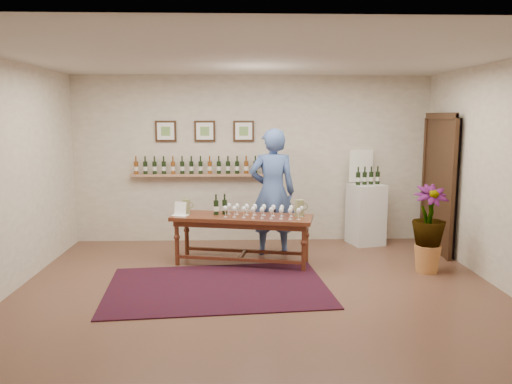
{
  "coord_description": "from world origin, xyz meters",
  "views": [
    {
      "loc": [
        -0.23,
        -5.94,
        2.13
      ],
      "look_at": [
        0.0,
        0.8,
        1.1
      ],
      "focal_mm": 35.0,
      "sensor_mm": 36.0,
      "label": 1
    }
  ],
  "objects_px": {
    "person": "(272,192)",
    "tasting_table": "(242,223)",
    "display_pedestal": "(366,214)",
    "potted_plant": "(429,229)"
  },
  "relations": [
    {
      "from": "display_pedestal",
      "to": "potted_plant",
      "type": "bearing_deg",
      "value": -73.5
    },
    {
      "from": "potted_plant",
      "to": "person",
      "type": "height_order",
      "value": "person"
    },
    {
      "from": "tasting_table",
      "to": "display_pedestal",
      "type": "relative_size",
      "value": 2.07
    },
    {
      "from": "tasting_table",
      "to": "display_pedestal",
      "type": "xyz_separation_m",
      "value": [
        2.08,
        1.09,
        -0.1
      ]
    },
    {
      "from": "tasting_table",
      "to": "potted_plant",
      "type": "height_order",
      "value": "potted_plant"
    },
    {
      "from": "display_pedestal",
      "to": "person",
      "type": "height_order",
      "value": "person"
    },
    {
      "from": "display_pedestal",
      "to": "potted_plant",
      "type": "relative_size",
      "value": 0.97
    },
    {
      "from": "display_pedestal",
      "to": "person",
      "type": "xyz_separation_m",
      "value": [
        -1.61,
        -0.57,
        0.47
      ]
    },
    {
      "from": "person",
      "to": "tasting_table",
      "type": "bearing_deg",
      "value": 46.65
    },
    {
      "from": "tasting_table",
      "to": "potted_plant",
      "type": "distance_m",
      "value": 2.59
    }
  ]
}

